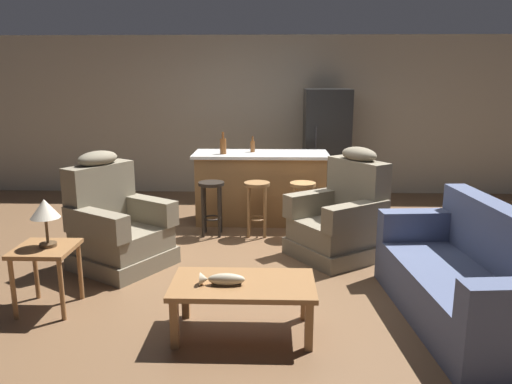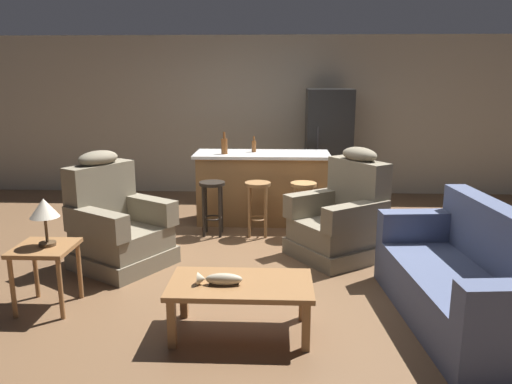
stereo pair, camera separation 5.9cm
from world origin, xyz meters
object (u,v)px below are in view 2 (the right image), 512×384
(couch, at_px, (468,282))
(bottle_tall_green, at_px, (224,146))
(bottle_short_amber, at_px, (254,146))
(kitchen_island, at_px, (262,187))
(fish_figurine, at_px, (220,279))
(recliner_near_island, at_px, (342,219))
(bar_stool_right, at_px, (303,199))
(recliner_near_lamp, at_px, (116,226))
(end_table, at_px, (45,257))
(coffee_table, at_px, (241,289))
(bar_stool_left, at_px, (212,198))
(refrigerator, at_px, (328,146))
(table_lamp, at_px, (44,210))
(bar_stool_middle, at_px, (258,199))

(couch, distance_m, bottle_tall_green, 3.58)
(bottle_tall_green, distance_m, bottle_short_amber, 0.43)
(kitchen_island, distance_m, bottle_short_amber, 0.57)
(fish_figurine, xyz_separation_m, couch, (1.97, 0.31, -0.12))
(recliner_near_island, bearing_deg, kitchen_island, -89.44)
(bar_stool_right, bearing_deg, kitchen_island, 129.98)
(fish_figurine, height_order, recliner_near_lamp, recliner_near_lamp)
(recliner_near_island, height_order, end_table, recliner_near_island)
(couch, distance_m, recliner_near_lamp, 3.42)
(coffee_table, bearing_deg, end_table, 167.89)
(couch, bearing_deg, kitchen_island, -63.09)
(bar_stool_left, height_order, bottle_short_amber, bottle_short_amber)
(bottle_tall_green, bearing_deg, recliner_near_island, -40.40)
(bottle_tall_green, bearing_deg, end_table, -115.86)
(bar_stool_left, distance_m, refrigerator, 2.46)
(fish_figurine, xyz_separation_m, table_lamp, (-1.50, 0.42, 0.41))
(fish_figurine, xyz_separation_m, recliner_near_island, (1.14, 1.81, -0.04))
(end_table, distance_m, table_lamp, 0.41)
(fish_figurine, height_order, recliner_near_island, recliner_near_island)
(recliner_near_lamp, bearing_deg, bar_stool_right, 59.78)
(kitchen_island, xyz_separation_m, bottle_tall_green, (-0.50, -0.11, 0.58))
(coffee_table, bearing_deg, recliner_near_island, 60.67)
(recliner_near_lamp, bearing_deg, coffee_table, -12.55)
(bar_stool_left, relative_size, bottle_short_amber, 3.16)
(coffee_table, height_order, couch, couch)
(coffee_table, bearing_deg, bar_stool_right, 76.25)
(end_table, xyz_separation_m, bar_stool_left, (1.16, 2.08, 0.01))
(kitchen_island, bearing_deg, refrigerator, 50.21)
(fish_figurine, height_order, bottle_tall_green, bottle_tall_green)
(recliner_near_island, bearing_deg, bar_stool_right, -94.69)
(recliner_near_island, height_order, bar_stool_middle, recliner_near_island)
(bottle_short_amber, bearing_deg, bar_stool_middle, -83.56)
(table_lamp, distance_m, bar_stool_right, 3.09)
(bar_stool_middle, height_order, bottle_tall_green, bottle_tall_green)
(bar_stool_right, bearing_deg, bottle_tall_green, 153.09)
(bar_stool_right, relative_size, refrigerator, 0.39)
(recliner_near_island, distance_m, bar_stool_right, 0.79)
(end_table, height_order, bar_stool_right, bar_stool_right)
(recliner_near_island, xyz_separation_m, table_lamp, (-2.65, -1.39, 0.45))
(recliner_near_island, distance_m, kitchen_island, 1.60)
(recliner_near_lamp, relative_size, bar_stool_middle, 1.76)
(recliner_near_lamp, distance_m, recliner_near_island, 2.42)
(coffee_table, xyz_separation_m, bar_stool_middle, (0.03, 2.44, 0.11))
(coffee_table, distance_m, fish_figurine, 0.19)
(kitchen_island, relative_size, bar_stool_right, 2.65)
(bar_stool_middle, relative_size, bottle_tall_green, 2.34)
(fish_figurine, xyz_separation_m, bar_stool_middle, (0.19, 2.49, 0.01))
(coffee_table, distance_m, refrigerator, 4.43)
(bar_stool_left, bearing_deg, bottle_short_amber, 55.59)
(bar_stool_right, relative_size, bottle_short_amber, 3.16)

